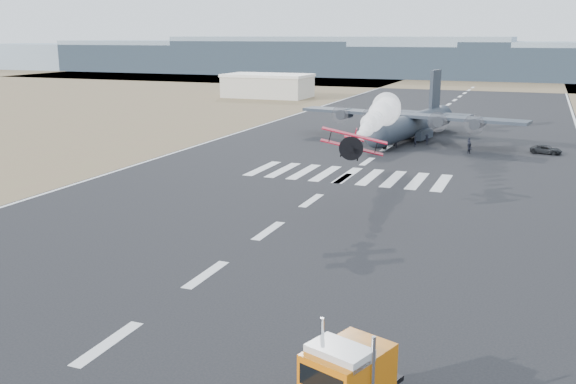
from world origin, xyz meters
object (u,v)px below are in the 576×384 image
Objects in this scene: transport_aircraft at (412,123)px; crew_e at (361,142)px; crew_c at (427,139)px; crew_h at (396,142)px; crew_a at (415,141)px; crew_g at (469,143)px; aerobatic_biplane at (352,143)px; support_vehicle at (546,150)px; crew_d at (389,141)px; hangar_left at (268,85)px; crew_f at (380,141)px; crew_b at (470,148)px.

transport_aircraft reaches higher than crew_e.
crew_h is (-4.08, -5.08, 0.02)m from crew_c.
crew_g is at bearing 60.21° from crew_a.
transport_aircraft is 7.65m from crew_a.
aerobatic_biplane is 1.41× the size of support_vehicle.
crew_g is (12.22, 3.37, 0.00)m from crew_d.
hangar_left is 15.02× the size of crew_g.
crew_g is (8.27, 2.03, -0.03)m from crew_a.
aerobatic_biplane reaches higher than crew_d.
crew_e is at bearing -51.87° from crew_f.
crew_f is at bearing 106.15° from support_vehicle.
crew_a is 1.04× the size of crew_g.
aerobatic_biplane is at bearing -174.95° from crew_d.
support_vehicle is (18.34, 43.72, -6.67)m from aerobatic_biplane.
crew_c is at bearing 9.06° from crew_g.
aerobatic_biplane is 43.36m from crew_a.
crew_c is 0.97× the size of crew_h.
crew_g reaches higher than crew_d.
transport_aircraft is 9.55m from crew_h.
hangar_left is at bearing 57.38° from support_vehicle.
crew_h is (-0.78, -9.28, -2.09)m from transport_aircraft.
crew_g is (-0.75, 5.56, -0.02)m from crew_b.
crew_d is (-5.44, 41.51, -6.49)m from aerobatic_biplane.
transport_aircraft reaches higher than crew_g.
support_vehicle is 2.75× the size of crew_c.
hangar_left reaches higher than support_vehicle.
crew_d is 4.72m from crew_e.
support_vehicle is 2.43× the size of crew_f.
aerobatic_biplane reaches higher than crew_b.
aerobatic_biplane is at bearing -62.97° from hangar_left.
support_vehicle is 22.72m from crew_h.
transport_aircraft is 11.56m from crew_g.
hangar_left is 98.05m from crew_b.
hangar_left is 102.53m from support_vehicle.
crew_e is at bearing -110.79° from crew_a.
crew_b is 0.89× the size of crew_f.
transport_aircraft is at bearing 171.23° from crew_f.
crew_g is at bearing -77.00° from crew_d.
aerobatic_biplane is 42.36m from crew_d.
crew_d is at bearing 128.68° from crew_b.
crew_f is (-3.39, -9.10, -2.00)m from transport_aircraft.
transport_aircraft is 23.63× the size of crew_c.
crew_a is at bearing -89.26° from crew_c.
aerobatic_biplane is at bearing -142.57° from crew_b.
crew_c is 6.51m from crew_h.
crew_h reaches higher than crew_e.
crew_h reaches higher than crew_d.
hangar_left is 93.45m from crew_g.
crew_a reaches higher than support_vehicle.
crew_e is 17.34m from crew_g.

